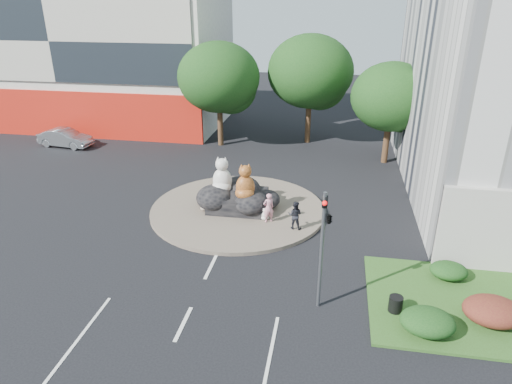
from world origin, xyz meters
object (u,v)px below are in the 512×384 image
(cat_tabby, at_px, (245,181))
(kitten_white, at_px, (265,214))
(pedestrian_pink, at_px, (268,208))
(parked_car, at_px, (65,138))
(cat_white, at_px, (222,174))
(kitten_calico, at_px, (204,204))
(pedestrian_dark, at_px, (295,215))
(litter_bin, at_px, (396,304))

(cat_tabby, relative_size, kitten_white, 2.84)
(pedestrian_pink, bearing_deg, parked_car, -62.64)
(cat_tabby, relative_size, pedestrian_pink, 1.22)
(cat_white, relative_size, pedestrian_pink, 1.28)
(kitten_calico, bearing_deg, pedestrian_pink, 23.07)
(pedestrian_pink, bearing_deg, cat_white, -59.92)
(pedestrian_dark, relative_size, litter_bin, 2.38)
(cat_white, bearing_deg, kitten_calico, -139.35)
(cat_white, xyz_separation_m, kitten_calico, (-0.92, -0.75, -1.56))
(cat_white, distance_m, pedestrian_dark, 4.96)
(cat_tabby, bearing_deg, kitten_calico, 163.12)
(cat_tabby, distance_m, kitten_calico, 2.82)
(kitten_white, height_order, litter_bin, kitten_white)
(kitten_white, distance_m, pedestrian_pink, 0.56)
(cat_tabby, xyz_separation_m, kitten_calico, (-2.37, -0.13, -1.51))
(kitten_calico, relative_size, litter_bin, 1.24)
(cat_white, bearing_deg, litter_bin, -40.82)
(pedestrian_pink, bearing_deg, kitten_white, -75.09)
(kitten_white, xyz_separation_m, litter_bin, (6.22, -6.74, -0.11))
(pedestrian_dark, distance_m, parked_car, 22.85)
(pedestrian_dark, height_order, parked_car, pedestrian_dark)
(kitten_calico, relative_size, parked_car, 0.18)
(litter_bin, bearing_deg, kitten_white, 132.71)
(cat_white, bearing_deg, kitten_white, -24.80)
(cat_tabby, height_order, pedestrian_dark, cat_tabby)
(kitten_white, height_order, pedestrian_dark, pedestrian_dark)
(kitten_calico, distance_m, kitten_white, 3.62)
(cat_tabby, bearing_deg, litter_bin, -64.94)
(pedestrian_pink, height_order, parked_car, pedestrian_pink)
(kitten_white, bearing_deg, pedestrian_dark, -47.75)
(kitten_white, height_order, parked_car, parked_car)
(cat_tabby, height_order, litter_bin, cat_tabby)
(kitten_white, distance_m, litter_bin, 9.18)
(kitten_white, bearing_deg, kitten_calico, 146.71)
(pedestrian_dark, height_order, litter_bin, pedestrian_dark)
(parked_car, bearing_deg, pedestrian_dark, -113.18)
(kitten_white, relative_size, parked_car, 0.16)
(kitten_calico, bearing_deg, pedestrian_dark, 20.75)
(kitten_white, distance_m, pedestrian_dark, 1.90)
(cat_white, xyz_separation_m, kitten_white, (2.66, -1.31, -1.60))
(pedestrian_pink, bearing_deg, kitten_calico, -43.61)
(cat_white, height_order, parked_car, cat_white)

